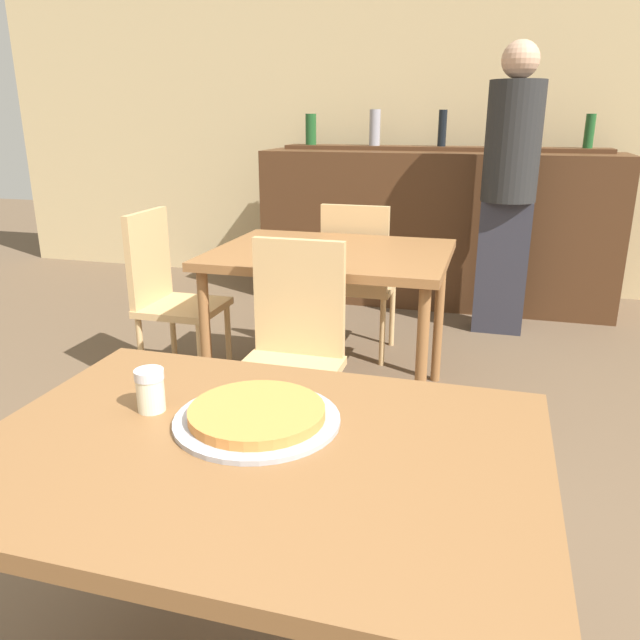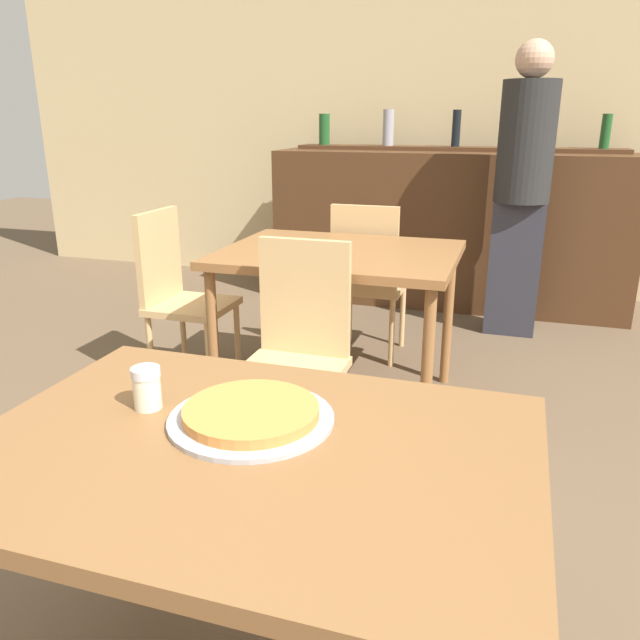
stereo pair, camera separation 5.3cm
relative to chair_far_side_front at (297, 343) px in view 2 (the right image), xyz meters
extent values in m
cube|color=#D1B784|center=(0.30, 3.03, 0.88)|extent=(8.00, 0.05, 2.80)
cube|color=brown|center=(0.30, -1.14, 0.19)|extent=(1.20, 0.85, 0.04)
cylinder|color=brown|center=(-0.24, -0.78, -0.17)|extent=(0.05, 0.05, 0.69)
cylinder|color=brown|center=(0.84, -0.78, -0.17)|extent=(0.05, 0.05, 0.69)
cube|color=brown|center=(0.00, 0.60, 0.24)|extent=(1.11, 0.88, 0.04)
cylinder|color=brown|center=(-0.49, 0.22, -0.15)|extent=(0.05, 0.05, 0.73)
cylinder|color=brown|center=(0.49, 0.22, -0.15)|extent=(0.05, 0.05, 0.73)
cylinder|color=brown|center=(-0.49, 0.98, -0.15)|extent=(0.05, 0.05, 0.73)
cylinder|color=brown|center=(0.49, 0.98, -0.15)|extent=(0.05, 0.05, 0.73)
cube|color=#4C2D19|center=(0.30, 2.53, 0.05)|extent=(2.60, 0.56, 1.13)
cube|color=#4C2D19|center=(0.30, 2.67, 0.63)|extent=(2.39, 0.24, 0.03)
cylinder|color=#1E5123|center=(-0.71, 2.67, 0.76)|extent=(0.08, 0.08, 0.23)
cylinder|color=#9999A3|center=(-0.21, 2.67, 0.78)|extent=(0.08, 0.08, 0.26)
cylinder|color=black|center=(0.30, 2.67, 0.78)|extent=(0.06, 0.06, 0.26)
cylinder|color=maroon|center=(0.81, 2.67, 0.76)|extent=(0.08, 0.08, 0.22)
cylinder|color=#1E5123|center=(1.32, 2.67, 0.76)|extent=(0.07, 0.07, 0.23)
cube|color=tan|center=(0.00, -0.09, -0.10)|extent=(0.40, 0.40, 0.04)
cube|color=tan|center=(0.00, 0.10, 0.16)|extent=(0.38, 0.04, 0.48)
cylinder|color=tan|center=(-0.17, -0.26, -0.31)|extent=(0.03, 0.03, 0.40)
cylinder|color=tan|center=(0.17, -0.26, -0.31)|extent=(0.03, 0.03, 0.40)
cylinder|color=tan|center=(-0.17, 0.08, -0.31)|extent=(0.03, 0.03, 0.40)
cylinder|color=tan|center=(0.17, 0.08, -0.31)|extent=(0.03, 0.03, 0.40)
cube|color=tan|center=(0.00, 1.29, -0.10)|extent=(0.40, 0.40, 0.04)
cube|color=tan|center=(0.00, 1.11, 0.16)|extent=(0.38, 0.04, 0.48)
cylinder|color=tan|center=(0.17, 1.46, -0.31)|extent=(0.03, 0.03, 0.40)
cylinder|color=tan|center=(-0.17, 1.46, -0.31)|extent=(0.03, 0.03, 0.40)
cylinder|color=tan|center=(0.17, 1.12, -0.31)|extent=(0.03, 0.03, 0.40)
cylinder|color=tan|center=(-0.17, 1.12, -0.31)|extent=(0.03, 0.03, 0.40)
cube|color=tan|center=(-0.80, 0.60, -0.10)|extent=(0.40, 0.40, 0.04)
cube|color=tan|center=(-0.99, 0.60, 0.16)|extent=(0.04, 0.38, 0.48)
cylinder|color=tan|center=(-0.63, 0.43, -0.31)|extent=(0.03, 0.03, 0.40)
cylinder|color=tan|center=(-0.63, 0.77, -0.31)|extent=(0.03, 0.03, 0.40)
cylinder|color=tan|center=(-0.97, 0.43, -0.31)|extent=(0.03, 0.03, 0.40)
cylinder|color=tan|center=(-0.97, 0.77, -0.31)|extent=(0.03, 0.03, 0.40)
cylinder|color=#A3A3A8|center=(0.27, -1.05, 0.22)|extent=(0.37, 0.37, 0.01)
cylinder|color=#CC7A38|center=(0.27, -1.05, 0.23)|extent=(0.31, 0.31, 0.02)
cylinder|color=beige|center=(0.01, -1.06, 0.25)|extent=(0.06, 0.06, 0.08)
cylinder|color=silver|center=(0.01, -1.06, 0.30)|extent=(0.07, 0.07, 0.02)
cube|color=#2D2D38|center=(0.80, 1.95, -0.08)|extent=(0.32, 0.18, 0.87)
cylinder|color=#262626|center=(0.80, 1.95, 0.71)|extent=(0.34, 0.34, 0.72)
sphere|color=tan|center=(0.80, 1.95, 1.18)|extent=(0.22, 0.22, 0.22)
camera|label=1|loc=(0.75, -2.22, 0.87)|focal=35.00mm
camera|label=2|loc=(0.80, -2.21, 0.87)|focal=35.00mm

